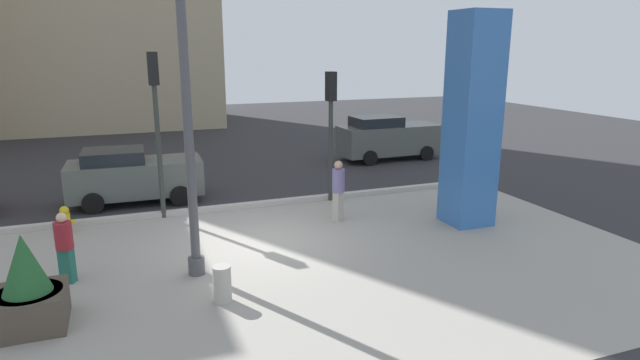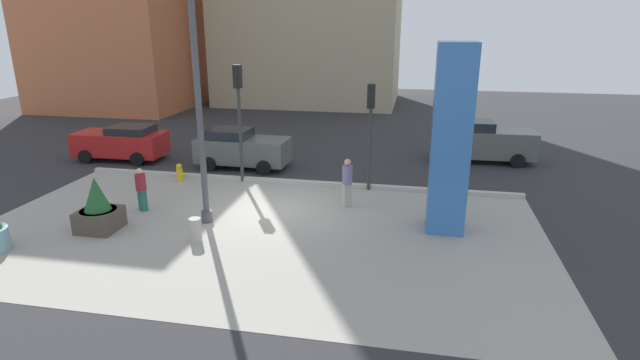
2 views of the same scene
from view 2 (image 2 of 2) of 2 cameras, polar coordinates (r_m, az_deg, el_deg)
name	(u,v)px [view 2 (image 2 of 2)]	position (r m, az deg, el deg)	size (l,w,h in m)	color
ground_plane	(298,177)	(21.31, -2.50, 0.30)	(60.00, 60.00, 0.00)	#2D2D30
plaza_pavement	(254,234)	(15.91, -7.59, -6.08)	(18.00, 10.00, 0.02)	#9E998E
curb_strip	(293,182)	(20.47, -3.08, -0.21)	(18.00, 0.24, 0.16)	#B7B2A8
lamp_post	(199,115)	(16.06, -13.61, 7.28)	(0.44, 0.44, 7.38)	#4C4C51
art_pillar_blue	(451,141)	(15.69, 14.69, 4.36)	(1.16, 1.16, 5.82)	#3870BC
potted_plant_near_right	(98,209)	(17.26, -24.01, -3.03)	(1.18, 1.18, 1.76)	#4C4238
fire_hydrant	(180,172)	(21.53, -15.74, 0.84)	(0.36, 0.26, 0.75)	gold
concrete_bollard	(195,230)	(15.55, -14.04, -5.57)	(0.36, 0.36, 0.75)	#B2ADA3
traffic_light_corner	(239,105)	(20.30, -9.24, 8.46)	(0.28, 0.42, 4.75)	#333833
traffic_light_far_side	(371,119)	(19.14, 5.80, 6.94)	(0.28, 0.42, 4.14)	#333833
car_curb_west	(483,141)	(24.74, 18.08, 4.23)	(4.56, 2.03, 1.94)	#565B56
car_passing_lane	(241,148)	(22.83, -8.96, 3.60)	(4.15, 2.08, 1.75)	#565B56
car_intersection	(121,142)	(25.63, -21.73, 4.02)	(4.26, 2.08, 1.66)	red
pedestrian_on_sidewalk	(347,180)	(17.70, 3.13, -0.03)	(0.50, 0.50, 1.77)	#B2AD9E
pedestrian_crossing	(141,188)	(18.38, -19.74, -0.83)	(0.49, 0.49, 1.56)	#236656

